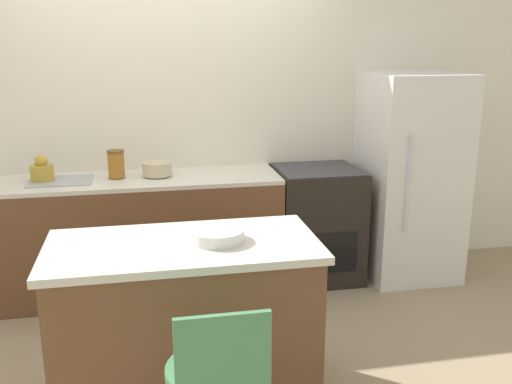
{
  "coord_description": "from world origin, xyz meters",
  "views": [
    {
      "loc": [
        -0.17,
        -3.84,
        1.89
      ],
      "look_at": [
        0.52,
        -0.4,
        0.94
      ],
      "focal_mm": 40.0,
      "sensor_mm": 36.0,
      "label": 1
    }
  ],
  "objects_px": {
    "oven_range": "(316,224)",
    "kettle": "(42,170)",
    "mixing_bowl": "(157,169)",
    "refrigerator": "(410,177)"
  },
  "relations": [
    {
      "from": "oven_range",
      "to": "mixing_bowl",
      "type": "height_order",
      "value": "mixing_bowl"
    },
    {
      "from": "refrigerator",
      "to": "kettle",
      "type": "distance_m",
      "value": 2.81
    },
    {
      "from": "kettle",
      "to": "mixing_bowl",
      "type": "xyz_separation_m",
      "value": [
        0.81,
        0.0,
        -0.02
      ]
    },
    {
      "from": "refrigerator",
      "to": "mixing_bowl",
      "type": "distance_m",
      "value": 1.99
    },
    {
      "from": "oven_range",
      "to": "kettle",
      "type": "height_order",
      "value": "kettle"
    },
    {
      "from": "oven_range",
      "to": "refrigerator",
      "type": "height_order",
      "value": "refrigerator"
    },
    {
      "from": "oven_range",
      "to": "kettle",
      "type": "relative_size",
      "value": 4.8
    },
    {
      "from": "oven_range",
      "to": "mixing_bowl",
      "type": "xyz_separation_m",
      "value": [
        -1.24,
        0.03,
        0.5
      ]
    },
    {
      "from": "refrigerator",
      "to": "mixing_bowl",
      "type": "bearing_deg",
      "value": 177.68
    },
    {
      "from": "mixing_bowl",
      "to": "kettle",
      "type": "bearing_deg",
      "value": 180.0
    }
  ]
}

